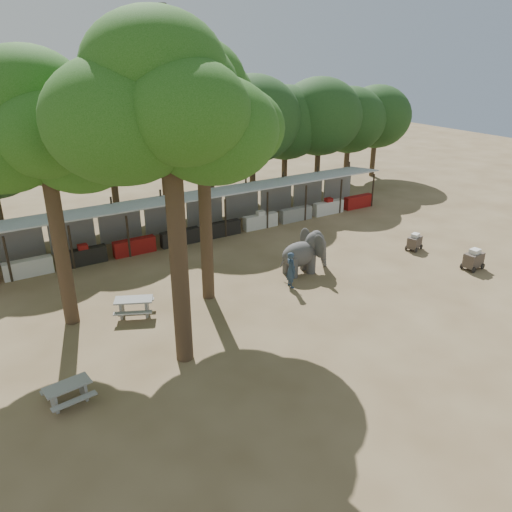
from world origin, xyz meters
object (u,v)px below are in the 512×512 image
cart_back (415,242)px  yard_tree_back (196,109)px  handler (291,270)px  yard_tree_left (36,126)px  yard_tree_center (162,105)px  cart_front (474,259)px  elephant (305,252)px  picnic_table_near (68,391)px  picnic_table_far (134,305)px

cart_back → yard_tree_back: bearing=156.9°
handler → cart_back: 8.91m
yard_tree_left → yard_tree_center: 5.92m
yard_tree_center → cart_front: size_ratio=10.11×
yard_tree_left → cart_back: bearing=-6.3°
yard_tree_center → elephant: size_ratio=4.30×
yard_tree_left → cart_back: yard_tree_left is taller
yard_tree_center → cart_back: size_ratio=10.43×
picnic_table_near → cart_back: 20.41m
handler → picnic_table_near: 11.69m
picnic_table_near → yard_tree_center: bearing=0.6°
picnic_table_near → elephant: bearing=11.3°
yard_tree_center → elephant: 12.48m
yard_tree_center → picnic_table_near: size_ratio=7.46×
picnic_table_far → cart_back: size_ratio=1.80×
yard_tree_center → picnic_table_near: bearing=-172.0°
yard_tree_left → yard_tree_back: yard_tree_back is taller
yard_tree_left → yard_tree_back: bearing=-9.5°
yard_tree_center → picnic_table_far: (-0.40, 3.92, -8.68)m
cart_back → yard_tree_center: bearing=172.1°
yard_tree_back → cart_front: size_ratio=9.54×
yard_tree_left → picnic_table_near: size_ratio=6.83×
elephant → handler: (-1.64, -1.08, -0.17)m
cart_front → cart_back: cart_front is taller
handler → picnic_table_far: handler is taller
handler → elephant: bearing=-50.0°
yard_tree_center → yard_tree_left: bearing=121.0°
yard_tree_left → picnic_table_far: yard_tree_left is taller
cart_back → elephant: bearing=154.9°
handler → yard_tree_back: bearing=78.5°
yard_tree_center → handler: 11.21m
yard_tree_back → picnic_table_near: yard_tree_back is taller
yard_tree_back → cart_back: yard_tree_back is taller
picnic_table_far → cart_front: bearing=9.8°
picnic_table_far → cart_back: cart_back is taller
yard_tree_center → elephant: yard_tree_center is taller
yard_tree_center → picnic_table_far: size_ratio=5.81×
cart_back → handler: bearing=163.1°
yard_tree_back → elephant: 9.39m
handler → cart_back: bearing=-82.1°
picnic_table_near → cart_back: (20.11, 3.48, 0.01)m
yard_tree_left → picnic_table_far: (2.60, -1.08, -7.67)m
picnic_table_near → cart_front: (20.65, -0.04, 0.07)m
yard_tree_left → handler: yard_tree_left is taller
yard_tree_back → cart_front: bearing=-18.9°
elephant → picnic_table_near: elephant is taller
yard_tree_center → cart_front: bearing=-2.2°
handler → picnic_table_far: 7.56m
yard_tree_left → cart_back: size_ratio=9.54×
cart_front → picnic_table_far: bearing=160.8°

